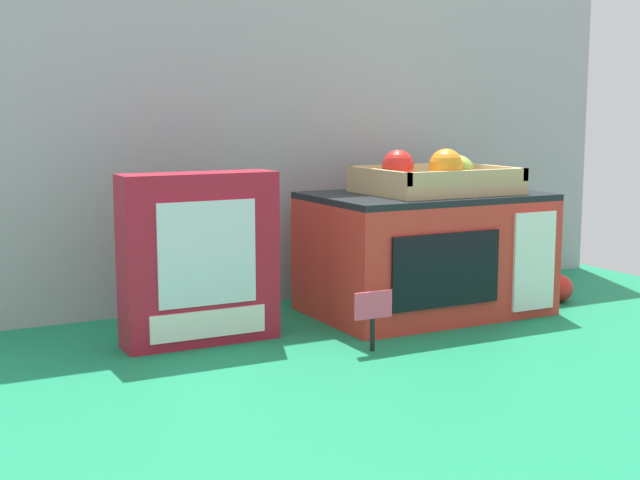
# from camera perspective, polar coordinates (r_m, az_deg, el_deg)

# --- Properties ---
(ground_plane) EXTENTS (1.70, 1.70, 0.00)m
(ground_plane) POSITION_cam_1_polar(r_m,az_deg,el_deg) (1.64, 1.91, -5.52)
(ground_plane) COLOR #147A4C
(ground_plane) RESTS_ON ground
(display_back_panel) EXTENTS (1.61, 0.03, 0.75)m
(display_back_panel) POSITION_cam_1_polar(r_m,az_deg,el_deg) (1.83, -2.23, 7.85)
(display_back_panel) COLOR #A0A3A8
(display_back_panel) RESTS_ON ground
(toy_microwave) EXTENTS (0.44, 0.29, 0.23)m
(toy_microwave) POSITION_cam_1_polar(r_m,az_deg,el_deg) (1.74, 6.76, -0.83)
(toy_microwave) COLOR red
(toy_microwave) RESTS_ON ground
(food_groups_crate) EXTENTS (0.27, 0.22, 0.09)m
(food_groups_crate) POSITION_cam_1_polar(r_m,az_deg,el_deg) (1.71, 7.40, 3.88)
(food_groups_crate) COLOR tan
(food_groups_crate) RESTS_ON toy_microwave
(cookie_set_box) EXTENTS (0.27, 0.08, 0.29)m
(cookie_set_box) POSITION_cam_1_polar(r_m,az_deg,el_deg) (1.50, -7.76, -1.21)
(cookie_set_box) COLOR #B2192D
(cookie_set_box) RESTS_ON ground
(price_sign) EXTENTS (0.07, 0.01, 0.10)m
(price_sign) POSITION_cam_1_polar(r_m,az_deg,el_deg) (1.46, 3.43, -4.61)
(price_sign) COLOR black
(price_sign) RESTS_ON ground
(loose_toy_apple) EXTENTS (0.06, 0.06, 0.06)m
(loose_toy_apple) POSITION_cam_1_polar(r_m,az_deg,el_deg) (1.89, 15.14, -3.02)
(loose_toy_apple) COLOR red
(loose_toy_apple) RESTS_ON ground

